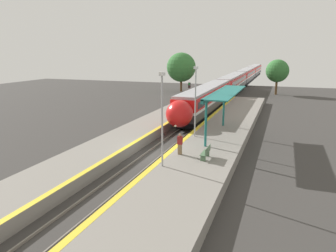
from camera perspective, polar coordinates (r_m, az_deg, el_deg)
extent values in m
plane|color=#383533|center=(26.67, -2.88, -5.39)|extent=(120.00, 120.00, 0.00)
cube|color=slate|center=(26.92, -4.31, -5.07)|extent=(0.08, 90.00, 0.15)
cube|color=slate|center=(26.39, -1.43, -5.41)|extent=(0.08, 90.00, 0.15)
cube|color=black|center=(44.72, 6.73, 2.85)|extent=(2.44, 20.34, 0.77)
cube|color=#38383D|center=(44.58, 6.76, 3.89)|extent=(2.78, 22.11, 0.87)
cube|color=white|center=(44.50, 6.78, 4.63)|extent=(2.79, 22.11, 0.30)
cube|color=red|center=(44.39, 6.81, 5.65)|extent=(2.78, 22.11, 1.31)
cube|color=black|center=(44.40, 6.81, 5.57)|extent=(2.80, 20.34, 0.72)
cube|color=#9E9EA3|center=(44.30, 6.84, 6.69)|extent=(2.50, 22.11, 0.30)
cylinder|color=black|center=(37.37, 2.90, 0.69)|extent=(0.12, 0.91, 0.91)
cylinder|color=black|center=(37.00, 5.03, 0.53)|extent=(0.12, 0.91, 0.91)
cylinder|color=black|center=(39.44, 3.82, 1.33)|extent=(0.12, 0.91, 0.91)
cylinder|color=black|center=(39.09, 5.85, 1.18)|extent=(0.12, 0.91, 0.91)
cylinder|color=black|center=(50.44, 7.41, 3.81)|extent=(0.12, 0.91, 0.91)
cylinder|color=black|center=(50.16, 9.02, 3.70)|extent=(0.12, 0.91, 0.91)
cylinder|color=black|center=(52.57, 7.93, 4.16)|extent=(0.12, 0.91, 0.91)
cylinder|color=black|center=(52.30, 9.47, 4.06)|extent=(0.12, 0.91, 0.91)
ellipsoid|color=red|center=(32.86, 2.01, 2.15)|extent=(2.66, 3.35, 2.72)
ellipsoid|color=black|center=(32.39, 1.79, 2.80)|extent=(1.94, 1.95, 1.39)
sphere|color=#F9F4CC|center=(31.90, 1.31, 0.01)|extent=(0.24, 0.24, 0.24)
cube|color=black|center=(67.02, 11.18, 6.05)|extent=(2.44, 20.34, 0.77)
cube|color=#38383D|center=(66.93, 11.21, 6.75)|extent=(2.78, 22.11, 0.87)
cube|color=white|center=(66.88, 11.24, 7.24)|extent=(2.79, 22.11, 0.30)
cube|color=red|center=(66.80, 11.27, 7.93)|extent=(2.78, 22.11, 1.31)
cube|color=black|center=(66.81, 11.26, 7.87)|extent=(2.80, 20.34, 0.72)
cube|color=#9E9EA3|center=(66.74, 11.30, 8.62)|extent=(2.50, 22.11, 0.30)
cylinder|color=black|center=(59.37, 9.32, 5.11)|extent=(0.12, 0.91, 0.91)
cylinder|color=black|center=(59.13, 10.70, 5.03)|extent=(0.12, 0.91, 0.91)
cylinder|color=black|center=(61.52, 9.70, 5.37)|extent=(0.12, 0.91, 0.91)
cylinder|color=black|center=(61.29, 11.03, 5.29)|extent=(0.12, 0.91, 0.91)
cylinder|color=black|center=(72.80, 11.30, 6.46)|extent=(0.12, 0.91, 0.91)
cylinder|color=black|center=(72.61, 12.43, 6.39)|extent=(0.12, 0.91, 0.91)
cylinder|color=black|center=(74.97, 11.56, 6.63)|extent=(0.12, 0.91, 0.91)
cylinder|color=black|center=(74.78, 12.65, 6.56)|extent=(0.12, 0.91, 0.91)
cube|color=black|center=(89.63, 13.42, 7.63)|extent=(2.44, 20.34, 0.77)
cube|color=#38383D|center=(89.57, 13.45, 8.16)|extent=(2.78, 22.11, 0.87)
cube|color=white|center=(89.52, 13.47, 8.53)|extent=(2.79, 22.11, 0.30)
cube|color=red|center=(89.47, 13.49, 9.04)|extent=(2.78, 22.11, 1.31)
cube|color=black|center=(89.47, 13.49, 9.00)|extent=(2.80, 20.34, 0.72)
cube|color=#9E9EA3|center=(89.42, 13.52, 9.55)|extent=(2.50, 22.11, 0.30)
cylinder|color=black|center=(81.87, 12.27, 7.11)|extent=(0.12, 0.91, 0.91)
cylinder|color=black|center=(81.70, 13.28, 7.05)|extent=(0.12, 0.91, 0.91)
cylinder|color=black|center=(84.04, 12.47, 7.24)|extent=(0.12, 0.91, 0.91)
cylinder|color=black|center=(83.87, 13.46, 7.18)|extent=(0.12, 0.91, 0.91)
cylinder|color=black|center=(95.42, 13.38, 7.85)|extent=(0.12, 0.91, 0.91)
cylinder|color=black|center=(95.28, 14.24, 7.79)|extent=(0.12, 0.91, 0.91)
cylinder|color=black|center=(97.60, 13.52, 7.95)|extent=(0.12, 0.91, 0.91)
cylinder|color=black|center=(97.46, 14.37, 7.89)|extent=(0.12, 0.91, 0.91)
cube|color=black|center=(112.36, 14.76, 8.57)|extent=(2.44, 20.34, 0.77)
cube|color=#38383D|center=(112.31, 14.78, 8.99)|extent=(2.78, 22.11, 0.87)
cube|color=white|center=(112.28, 14.80, 9.28)|extent=(2.79, 22.11, 0.30)
cube|color=red|center=(112.23, 14.82, 9.69)|extent=(2.78, 22.11, 1.31)
cube|color=black|center=(112.24, 14.82, 9.66)|extent=(2.80, 20.34, 0.72)
cube|color=#9E9EA3|center=(112.20, 14.85, 10.10)|extent=(2.50, 22.11, 0.30)
cylinder|color=black|center=(104.54, 13.96, 8.24)|extent=(0.12, 0.91, 0.91)
cylinder|color=black|center=(104.41, 14.75, 8.19)|extent=(0.12, 0.91, 0.91)
cylinder|color=black|center=(106.73, 14.08, 8.32)|extent=(0.12, 0.91, 0.91)
cylinder|color=black|center=(106.60, 14.86, 8.27)|extent=(0.12, 0.91, 0.91)
cylinder|color=black|center=(118.15, 14.66, 8.70)|extent=(0.12, 0.91, 0.91)
cylinder|color=black|center=(118.04, 15.36, 8.66)|extent=(0.12, 0.91, 0.91)
cylinder|color=black|center=(120.34, 14.76, 8.76)|extent=(0.12, 0.91, 0.91)
cylinder|color=black|center=(120.22, 15.45, 8.72)|extent=(0.12, 0.91, 0.91)
cube|color=gray|center=(25.29, 6.08, -5.46)|extent=(5.17, 64.00, 0.87)
cube|color=yellow|center=(25.78, 0.93, -4.00)|extent=(0.40, 64.00, 0.01)
cube|color=gray|center=(28.11, -9.90, -3.68)|extent=(4.09, 64.00, 0.87)
cube|color=yellow|center=(27.15, -6.54, -3.21)|extent=(0.40, 64.00, 0.01)
cube|color=#4C6B4C|center=(23.08, 6.12, -5.59)|extent=(0.36, 0.06, 0.42)
cube|color=#4C6B4C|center=(24.16, 6.78, -4.75)|extent=(0.36, 0.06, 0.42)
cube|color=#4C6B4C|center=(23.55, 6.47, -4.64)|extent=(0.44, 1.56, 0.03)
cube|color=#4C6B4C|center=(23.44, 6.96, -4.14)|extent=(0.04, 1.56, 0.44)
cube|color=#7F6647|center=(24.37, 2.08, -4.08)|extent=(0.28, 0.20, 0.77)
cube|color=maroon|center=(24.17, 2.09, -2.50)|extent=(0.36, 0.22, 0.61)
sphere|color=#936B4C|center=(24.07, 2.10, -1.56)|extent=(0.21, 0.21, 0.21)
cylinder|color=#59595E|center=(43.49, 3.70, 4.25)|extent=(0.14, 0.14, 3.65)
cube|color=black|center=(43.22, 3.74, 7.10)|extent=(0.28, 0.20, 0.70)
sphere|color=#1ED833|center=(43.10, 3.70, 7.31)|extent=(0.14, 0.14, 0.14)
sphere|color=#330A0A|center=(43.13, 3.69, 6.86)|extent=(0.14, 0.14, 0.14)
cylinder|color=#9E9EA3|center=(21.23, -1.03, 0.64)|extent=(0.12, 0.12, 5.99)
cube|color=silver|center=(20.79, -1.06, 9.06)|extent=(0.36, 0.20, 0.24)
cylinder|color=#9E9EA3|center=(29.02, 4.77, 3.94)|extent=(0.12, 0.12, 5.99)
cube|color=silver|center=(28.70, 4.89, 10.09)|extent=(0.36, 0.20, 0.24)
cylinder|color=#1E6B66|center=(26.19, 6.60, 0.41)|extent=(0.20, 0.20, 3.74)
cylinder|color=#1E6B66|center=(33.88, 9.68, 3.17)|extent=(0.20, 0.20, 3.74)
cube|color=#1E6B66|center=(29.71, 8.46, 5.70)|extent=(0.24, 10.98, 0.36)
cube|color=#1E6B66|center=(29.53, 10.19, 5.83)|extent=(2.00, 10.98, 0.10)
cylinder|color=brown|center=(69.65, 2.29, 7.12)|extent=(0.44, 0.44, 2.62)
sphere|color=#337033|center=(69.37, 2.32, 10.19)|extent=(6.06, 6.06, 6.06)
cylinder|color=brown|center=(67.78, 18.32, 6.42)|extent=(0.44, 0.44, 2.86)
sphere|color=#337033|center=(67.53, 18.51, 9.10)|extent=(4.38, 4.38, 4.38)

